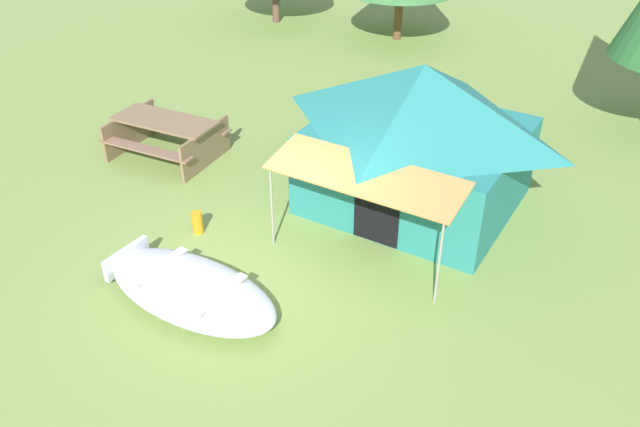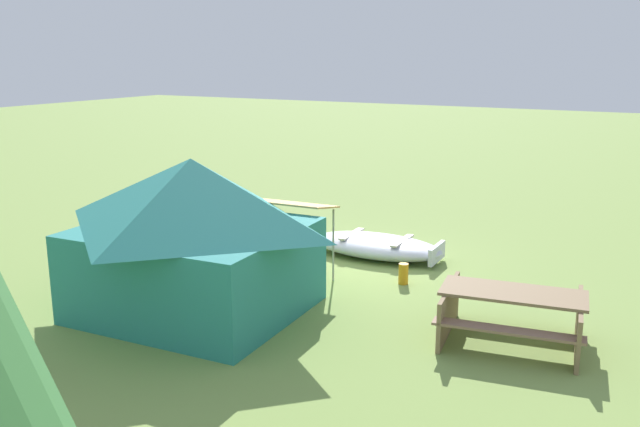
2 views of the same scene
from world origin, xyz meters
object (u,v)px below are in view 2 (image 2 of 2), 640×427
at_px(beached_rowboat, 377,246).
at_px(picnic_table, 512,310).
at_px(cooler_box, 224,284).
at_px(canvas_cabin_tent, 194,233).
at_px(fuel_can, 403,274).

distance_m(beached_rowboat, picnic_table, 4.50).
bearing_deg(picnic_table, cooler_box, 3.94).
distance_m(canvas_cabin_tent, fuel_can, 3.86).
bearing_deg(cooler_box, fuel_can, -142.06).
distance_m(beached_rowboat, cooler_box, 3.58).
height_order(canvas_cabin_tent, cooler_box, canvas_cabin_tent).
distance_m(canvas_cabin_tent, picnic_table, 4.94).
xyz_separation_m(picnic_table, cooler_box, (4.81, 0.33, -0.31)).
bearing_deg(beached_rowboat, fuel_can, 129.84).
relative_size(canvas_cabin_tent, picnic_table, 1.86).
distance_m(beached_rowboat, fuel_can, 1.72).
relative_size(cooler_box, fuel_can, 1.55).
bearing_deg(canvas_cabin_tent, fuel_can, -131.29).
bearing_deg(picnic_table, fuel_can, -35.49).
height_order(cooler_box, fuel_can, fuel_can).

